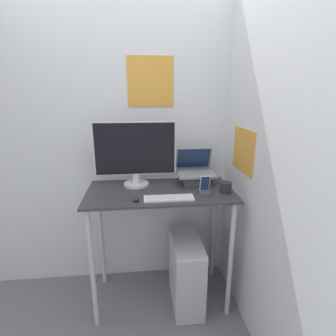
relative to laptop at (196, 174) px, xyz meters
name	(u,v)px	position (x,y,z in m)	size (l,w,h in m)	color
ground_plane	(164,323)	(-0.31, -0.43, -1.08)	(12.00, 12.00, 0.00)	slate
wall_back	(157,144)	(-0.31, 0.24, 0.22)	(6.00, 0.06, 2.60)	silver
wall_side_right	(260,160)	(0.34, -0.43, 0.22)	(0.06, 6.00, 2.60)	silver
desk	(160,209)	(-0.31, -0.14, -0.24)	(1.14, 0.58, 1.00)	#333338
laptop	(196,174)	(0.00, 0.00, 0.00)	(0.31, 0.28, 0.29)	#4C4C51
monitor	(135,154)	(-0.50, 0.00, 0.18)	(0.65, 0.20, 0.52)	silver
keyboard	(169,198)	(-0.26, -0.32, -0.07)	(0.36, 0.11, 0.02)	white
mouse	(136,199)	(-0.50, -0.33, -0.06)	(0.04, 0.07, 0.03)	#262626
cell_phone	(205,190)	(0.02, -0.26, -0.04)	(0.09, 0.09, 0.15)	#4C4C51
computer_tower	(186,271)	(-0.10, -0.21, -0.78)	(0.23, 0.52, 0.59)	silver
mug	(226,187)	(0.18, -0.23, -0.04)	(0.09, 0.09, 0.08)	#262628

